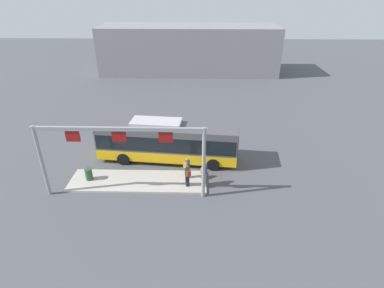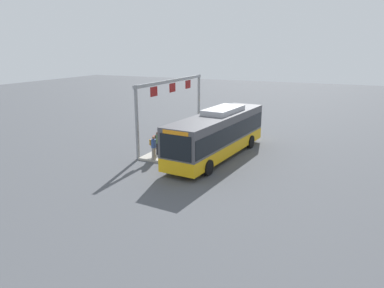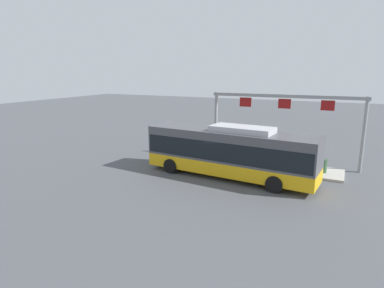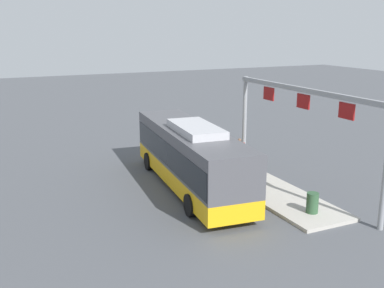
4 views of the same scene
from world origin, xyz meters
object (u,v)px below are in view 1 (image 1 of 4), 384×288
at_px(person_boarding, 204,173).
at_px(trash_bin, 89,174).
at_px(bus_main, 167,140).
at_px(person_waiting_mid, 187,167).
at_px(person_waiting_near, 188,175).

xyz_separation_m(person_boarding, trash_bin, (-8.47, 0.30, -0.44)).
bearing_deg(person_boarding, bus_main, 71.04).
height_order(bus_main, person_waiting_mid, bus_main).
distance_m(bus_main, person_boarding, 4.71).
bearing_deg(person_waiting_near, person_waiting_mid, -21.09).
xyz_separation_m(bus_main, trash_bin, (-5.51, -3.28, -1.20)).
bearing_deg(person_waiting_near, trash_bin, 60.54).
xyz_separation_m(person_waiting_near, person_waiting_mid, (-0.06, 1.05, 0.00)).
distance_m(person_boarding, person_waiting_mid, 1.42).
xyz_separation_m(bus_main, person_waiting_mid, (1.72, -2.91, -0.76)).
bearing_deg(bus_main, trash_bin, -143.86).
distance_m(person_waiting_near, person_waiting_mid, 1.05).
height_order(bus_main, trash_bin, bus_main).
bearing_deg(bus_main, person_waiting_mid, -54.08).
xyz_separation_m(bus_main, person_waiting_near, (1.77, -3.96, -0.76)).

